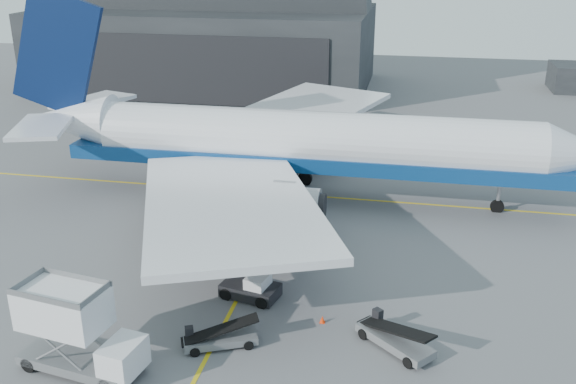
% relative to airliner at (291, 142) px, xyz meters
% --- Properties ---
extents(ground, '(200.00, 200.00, 0.00)m').
position_rel_airliner_xyz_m(ground, '(-0.01, -19.47, -5.15)').
color(ground, '#565659').
rests_on(ground, ground).
extents(taxi_lines, '(80.00, 42.12, 0.02)m').
position_rel_airliner_xyz_m(taxi_lines, '(-0.01, -6.81, -5.14)').
color(taxi_lines, gold).
rests_on(taxi_lines, ground).
extents(hangar, '(50.00, 28.30, 28.00)m').
position_rel_airliner_xyz_m(hangar, '(-22.01, 45.47, 4.39)').
color(hangar, black).
rests_on(hangar, ground).
extents(airliner, '(52.46, 50.87, 18.41)m').
position_rel_airliner_xyz_m(airliner, '(0.00, 0.00, 0.00)').
color(airliner, white).
rests_on(airliner, ground).
extents(catering_truck, '(7.20, 3.63, 4.72)m').
position_rel_airliner_xyz_m(catering_truck, '(-6.36, -26.86, -2.76)').
color(catering_truck, slate).
rests_on(catering_truck, ground).
extents(pushback_tug, '(4.02, 2.85, 1.69)m').
position_rel_airliner_xyz_m(pushback_tug, '(0.86, -17.78, -4.52)').
color(pushback_tug, black).
rests_on(pushback_tug, ground).
extents(belt_loader_a, '(4.41, 2.96, 1.68)m').
position_rel_airliner_xyz_m(belt_loader_a, '(0.38, -23.39, -4.63)').
color(belt_loader_a, slate).
rests_on(belt_loader_a, ground).
extents(belt_loader_b, '(4.65, 4.30, 1.93)m').
position_rel_airliner_xyz_m(belt_loader_b, '(10.11, -21.57, -4.56)').
color(belt_loader_b, slate).
rests_on(belt_loader_b, ground).
extents(traffic_cone, '(0.32, 0.32, 0.46)m').
position_rel_airliner_xyz_m(traffic_cone, '(5.77, -19.85, -4.93)').
color(traffic_cone, '#FD3507').
rests_on(traffic_cone, ground).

